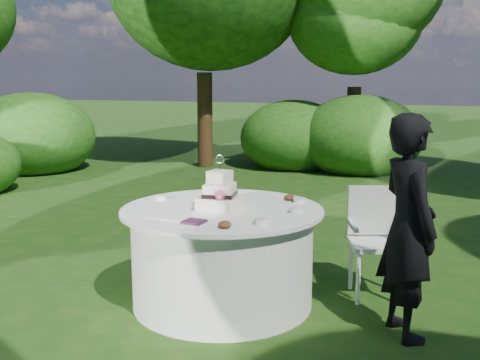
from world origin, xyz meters
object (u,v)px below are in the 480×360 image
object	(u,v)px
guest	(408,227)
cake	(220,195)
napkins	(194,222)
chair	(374,233)
table	(222,256)

from	to	relation	value
guest	cake	xyz separation A→B (m)	(-1.39, -0.04, 0.12)
guest	cake	world-z (taller)	guest
napkins	cake	bearing A→B (deg)	92.49
guest	chair	bearing A→B (deg)	-7.53
table	napkins	bearing A→B (deg)	-87.64
guest	table	xyz separation A→B (m)	(-1.39, 0.00, -0.38)
napkins	cake	xyz separation A→B (m)	(-0.02, 0.45, 0.10)
cake	guest	bearing A→B (deg)	1.59
napkins	guest	bearing A→B (deg)	19.82
guest	table	distance (m)	1.44
napkins	chair	bearing A→B (deg)	48.90
guest	chair	xyz separation A→B (m)	(-0.34, 0.69, -0.25)
table	cake	bearing A→B (deg)	-89.06
cake	chair	bearing A→B (deg)	34.66
chair	napkins	bearing A→B (deg)	-131.10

